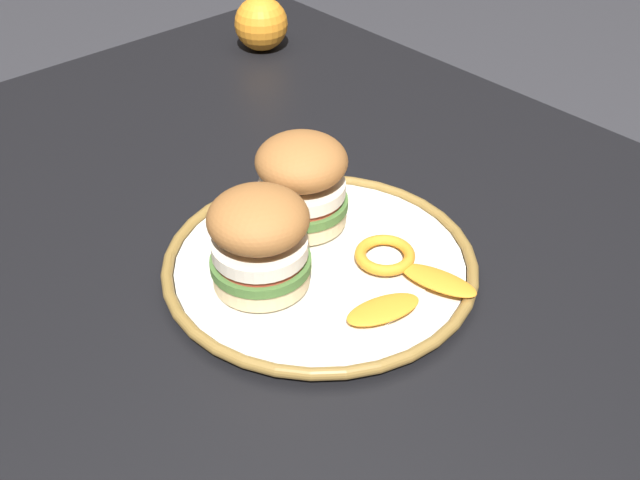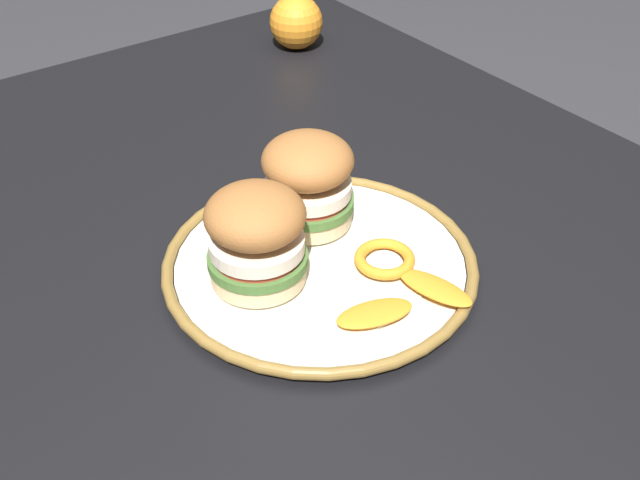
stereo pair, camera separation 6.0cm
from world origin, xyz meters
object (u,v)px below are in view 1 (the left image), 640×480
at_px(dinner_plate, 320,264).
at_px(sandwich_half_right, 302,181).
at_px(sandwich_half_left, 259,239).
at_px(dining_table, 325,380).
at_px(whole_orange, 261,24).

bearing_deg(dinner_plate, sandwich_half_right, 154.34).
relative_size(dinner_plate, sandwich_half_left, 2.48).
relative_size(dining_table, whole_orange, 16.77).
relative_size(dining_table, sandwich_half_left, 10.86).
xyz_separation_m(dinner_plate, sandwich_half_left, (-0.01, -0.07, 0.06)).
bearing_deg(dining_table, dinner_plate, 141.73).
distance_m(sandwich_half_right, whole_orange, 0.50).
bearing_deg(sandwich_half_left, whole_orange, 141.39).
height_order(sandwich_half_right, whole_orange, sandwich_half_right).
distance_m(sandwich_half_left, sandwich_half_right, 0.11).
height_order(dinner_plate, sandwich_half_right, sandwich_half_right).
xyz_separation_m(sandwich_half_left, whole_orange, (-0.46, 0.37, -0.03)).
relative_size(sandwich_half_left, whole_orange, 1.54).
distance_m(dinner_plate, sandwich_half_right, 0.09).
bearing_deg(sandwich_half_right, sandwich_half_left, -62.59).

